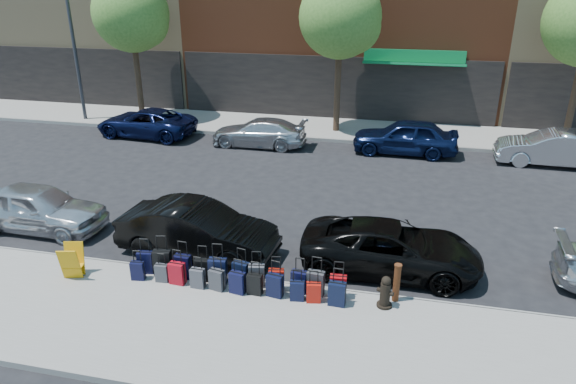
% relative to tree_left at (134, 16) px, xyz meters
% --- Properties ---
extents(ground, '(120.00, 120.00, 0.00)m').
position_rel_tree_left_xyz_m(ground, '(9.86, -9.50, -5.41)').
color(ground, black).
rests_on(ground, ground).
extents(sidewalk_near, '(60.00, 4.00, 0.15)m').
position_rel_tree_left_xyz_m(sidewalk_near, '(9.86, -16.00, -5.34)').
color(sidewalk_near, gray).
rests_on(sidewalk_near, ground).
extents(sidewalk_far, '(60.00, 4.00, 0.15)m').
position_rel_tree_left_xyz_m(sidewalk_far, '(9.86, 0.50, -5.34)').
color(sidewalk_far, gray).
rests_on(sidewalk_far, ground).
extents(curb_near, '(60.00, 0.08, 0.15)m').
position_rel_tree_left_xyz_m(curb_near, '(9.86, -13.98, -5.34)').
color(curb_near, gray).
rests_on(curb_near, ground).
extents(curb_far, '(60.00, 0.08, 0.15)m').
position_rel_tree_left_xyz_m(curb_far, '(9.86, -1.52, -5.34)').
color(curb_far, gray).
rests_on(curb_far, ground).
extents(tree_left, '(3.80, 3.80, 7.27)m').
position_rel_tree_left_xyz_m(tree_left, '(0.00, 0.00, 0.00)').
color(tree_left, black).
rests_on(tree_left, sidewalk_far).
extents(tree_center, '(3.80, 3.80, 7.27)m').
position_rel_tree_left_xyz_m(tree_center, '(10.50, 0.00, 0.00)').
color(tree_center, black).
rests_on(tree_center, sidewalk_far).
extents(streetlight, '(2.59, 0.18, 8.00)m').
position_rel_tree_left_xyz_m(streetlight, '(-2.94, -0.70, -0.75)').
color(streetlight, '#333338').
rests_on(streetlight, sidewalk_far).
extents(suitcase_front_0, '(0.43, 0.28, 0.95)m').
position_rel_tree_left_xyz_m(suitcase_front_0, '(7.34, -14.29, -4.96)').
color(suitcase_front_0, black).
rests_on(suitcase_front_0, sidewalk_near).
extents(suitcase_front_1, '(0.48, 0.32, 1.07)m').
position_rel_tree_left_xyz_m(suitcase_front_1, '(7.80, -14.27, -4.93)').
color(suitcase_front_1, black).
rests_on(suitcase_front_1, sidewalk_near).
extents(suitcase_front_2, '(0.42, 0.24, 0.99)m').
position_rel_tree_left_xyz_m(suitcase_front_2, '(8.37, -14.30, -4.95)').
color(suitcase_front_2, black).
rests_on(suitcase_front_2, sidewalk_near).
extents(suitcase_front_3, '(0.42, 0.26, 0.95)m').
position_rel_tree_left_xyz_m(suitcase_front_3, '(8.92, -14.32, -4.96)').
color(suitcase_front_3, black).
rests_on(suitcase_front_3, sidewalk_near).
extents(suitcase_front_4, '(0.47, 0.29, 1.07)m').
position_rel_tree_left_xyz_m(suitcase_front_4, '(9.32, -14.35, -4.93)').
color(suitcase_front_4, black).
rests_on(suitcase_front_4, sidewalk_near).
extents(suitcase_front_5, '(0.43, 0.29, 0.96)m').
position_rel_tree_left_xyz_m(suitcase_front_5, '(9.90, -14.26, -4.96)').
color(suitcase_front_5, black).
rests_on(suitcase_front_5, sidewalk_near).
extents(suitcase_front_6, '(0.43, 0.28, 0.95)m').
position_rel_tree_left_xyz_m(suitcase_front_6, '(10.31, -14.29, -4.96)').
color(suitcase_front_6, '#424248').
rests_on(suitcase_front_6, sidewalk_near).
extents(suitcase_front_7, '(0.41, 0.28, 0.91)m').
position_rel_tree_left_xyz_m(suitcase_front_7, '(10.82, -14.35, -4.98)').
color(suitcase_front_7, maroon).
rests_on(suitcase_front_7, sidewalk_near).
extents(suitcase_front_8, '(0.40, 0.25, 0.92)m').
position_rel_tree_left_xyz_m(suitcase_front_8, '(11.38, -14.31, -4.97)').
color(suitcase_front_8, black).
rests_on(suitcase_front_8, sidewalk_near).
extents(suitcase_front_9, '(0.43, 0.26, 0.99)m').
position_rel_tree_left_xyz_m(suitcase_front_9, '(11.79, -14.32, -4.95)').
color(suitcase_front_9, '#343438').
rests_on(suitcase_front_9, sidewalk_near).
extents(suitcase_front_10, '(0.41, 0.24, 0.95)m').
position_rel_tree_left_xyz_m(suitcase_front_10, '(12.33, -14.34, -4.96)').
color(suitcase_front_10, '#9C0A0E').
rests_on(suitcase_front_10, sidewalk_near).
extents(suitcase_back_0, '(0.35, 0.23, 0.80)m').
position_rel_tree_left_xyz_m(suitcase_back_0, '(7.29, -14.64, -5.01)').
color(suitcase_back_0, black).
rests_on(suitcase_back_0, sidewalk_near).
extents(suitcase_back_1, '(0.33, 0.21, 0.76)m').
position_rel_tree_left_xyz_m(suitcase_back_1, '(7.93, -14.59, -5.02)').
color(suitcase_back_1, '#3A3B40').
rests_on(suitcase_back_1, sidewalk_near).
extents(suitcase_back_2, '(0.40, 0.25, 0.92)m').
position_rel_tree_left_xyz_m(suitcase_back_2, '(8.34, -14.60, -4.98)').
color(suitcase_back_2, '#A20A17').
rests_on(suitcase_back_2, sidewalk_near).
extents(suitcase_back_3, '(0.35, 0.21, 0.82)m').
position_rel_tree_left_xyz_m(suitcase_back_3, '(8.91, -14.65, -5.00)').
color(suitcase_back_3, '#414147').
rests_on(suitcase_back_3, sidewalk_near).
extents(suitcase_back_4, '(0.40, 0.28, 0.87)m').
position_rel_tree_left_xyz_m(suitcase_back_4, '(9.40, -14.64, -4.99)').
color(suitcase_back_4, '#35353A').
rests_on(suitcase_back_4, sidewalk_near).
extents(suitcase_back_5, '(0.41, 0.28, 0.89)m').
position_rel_tree_left_xyz_m(suitcase_back_5, '(9.93, -14.66, -4.98)').
color(suitcase_back_5, black).
rests_on(suitcase_back_5, sidewalk_near).
extents(suitcase_back_6, '(0.37, 0.23, 0.85)m').
position_rel_tree_left_xyz_m(suitcase_back_6, '(10.36, -14.62, -5.00)').
color(suitcase_back_6, black).
rests_on(suitcase_back_6, sidewalk_near).
extents(suitcase_back_7, '(0.42, 0.29, 0.93)m').
position_rel_tree_left_xyz_m(suitcase_back_7, '(10.85, -14.60, -4.97)').
color(suitcase_back_7, black).
rests_on(suitcase_back_7, sidewalk_near).
extents(suitcase_back_8, '(0.36, 0.24, 0.80)m').
position_rel_tree_left_xyz_m(suitcase_back_8, '(11.40, -14.64, -5.01)').
color(suitcase_back_8, black).
rests_on(suitcase_back_8, sidewalk_near).
extents(suitcase_back_9, '(0.36, 0.25, 0.80)m').
position_rel_tree_left_xyz_m(suitcase_back_9, '(11.80, -14.63, -5.01)').
color(suitcase_back_9, '#B0150B').
rests_on(suitcase_back_9, sidewalk_near).
extents(suitcase_back_10, '(0.41, 0.25, 0.94)m').
position_rel_tree_left_xyz_m(suitcase_back_10, '(12.35, -14.63, -4.97)').
color(suitcase_back_10, black).
rests_on(suitcase_back_10, sidewalk_near).
extents(fire_hydrant, '(0.41, 0.36, 0.80)m').
position_rel_tree_left_xyz_m(fire_hydrant, '(13.44, -14.45, -4.90)').
color(fire_hydrant, black).
rests_on(fire_hydrant, sidewalk_near).
extents(bollard, '(0.18, 0.18, 0.98)m').
position_rel_tree_left_xyz_m(bollard, '(13.68, -14.16, -4.76)').
color(bollard, '#38190C').
rests_on(bollard, sidewalk_near).
extents(display_rack, '(0.60, 0.63, 0.87)m').
position_rel_tree_left_xyz_m(display_rack, '(5.63, -14.88, -4.83)').
color(display_rack, orange).
rests_on(display_rack, sidewalk_near).
extents(car_near_0, '(4.26, 1.80, 1.44)m').
position_rel_tree_left_xyz_m(car_near_0, '(2.83, -12.45, -4.69)').
color(car_near_0, silver).
rests_on(car_near_0, ground).
extents(car_near_1, '(4.58, 1.91, 1.47)m').
position_rel_tree_left_xyz_m(car_near_1, '(8.20, -12.83, -4.68)').
color(car_near_1, black).
rests_on(car_near_1, ground).
extents(car_near_2, '(4.70, 2.17, 1.31)m').
position_rel_tree_left_xyz_m(car_near_2, '(13.49, -12.52, -4.76)').
color(car_near_2, black).
rests_on(car_near_2, ground).
extents(car_far_0, '(5.03, 2.67, 1.35)m').
position_rel_tree_left_xyz_m(car_far_0, '(1.39, -2.52, -4.74)').
color(car_far_0, '#0D1439').
rests_on(car_far_0, ground).
extents(car_far_1, '(4.36, 1.78, 1.26)m').
position_rel_tree_left_xyz_m(car_far_1, '(7.16, -2.81, -4.78)').
color(car_far_1, silver).
rests_on(car_far_1, ground).
extents(car_far_2, '(4.53, 1.89, 1.53)m').
position_rel_tree_left_xyz_m(car_far_2, '(13.72, -2.50, -4.64)').
color(car_far_2, '#0C1739').
rests_on(car_far_2, ground).
extents(car_far_3, '(4.41, 1.63, 1.44)m').
position_rel_tree_left_xyz_m(car_far_3, '(19.64, -2.68, -4.69)').
color(car_far_3, silver).
rests_on(car_far_3, ground).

